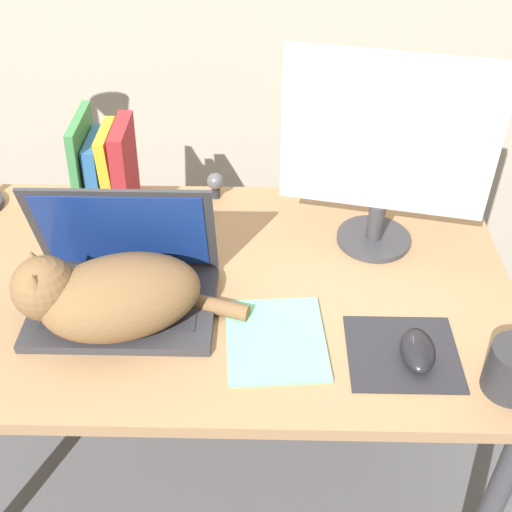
# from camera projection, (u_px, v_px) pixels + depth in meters

# --- Properties ---
(desk) EXTENTS (1.30, 0.71, 0.72)m
(desk) POSITION_uv_depth(u_px,v_px,m) (197.00, 308.00, 1.36)
(desk) COLOR #93704C
(desk) RESTS_ON ground_plane
(laptop) EXTENTS (0.35, 0.24, 0.25)m
(laptop) POSITION_uv_depth(u_px,v_px,m) (124.00, 283.00, 1.24)
(laptop) COLOR #2D2D33
(laptop) RESTS_ON desk
(cat) EXTENTS (0.43, 0.27, 0.16)m
(cat) POSITION_uv_depth(u_px,v_px,m) (109.00, 295.00, 1.17)
(cat) COLOR brown
(cat) RESTS_ON desk
(external_monitor) EXTENTS (0.42, 0.16, 0.43)m
(external_monitor) POSITION_uv_depth(u_px,v_px,m) (387.00, 148.00, 1.27)
(external_monitor) COLOR #333338
(external_monitor) RESTS_ON desk
(mousepad) EXTENTS (0.20, 0.18, 0.00)m
(mousepad) POSITION_uv_depth(u_px,v_px,m) (403.00, 353.00, 1.16)
(mousepad) COLOR #232328
(mousepad) RESTS_ON desk
(computer_mouse) EXTENTS (0.06, 0.10, 0.04)m
(computer_mouse) POSITION_uv_depth(u_px,v_px,m) (417.00, 351.00, 1.14)
(computer_mouse) COLOR black
(computer_mouse) RESTS_ON mousepad
(book_row) EXTENTS (0.13, 0.16, 0.25)m
(book_row) POSITION_uv_depth(u_px,v_px,m) (106.00, 173.00, 1.43)
(book_row) COLOR #387A42
(book_row) RESTS_ON desk
(notepad) EXTENTS (0.20, 0.22, 0.01)m
(notepad) POSITION_uv_depth(u_px,v_px,m) (276.00, 340.00, 1.18)
(notepad) COLOR #6BBC93
(notepad) RESTS_ON desk
(webcam) EXTENTS (0.04, 0.04, 0.07)m
(webcam) POSITION_uv_depth(u_px,v_px,m) (216.00, 183.00, 1.52)
(webcam) COLOR #232328
(webcam) RESTS_ON desk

